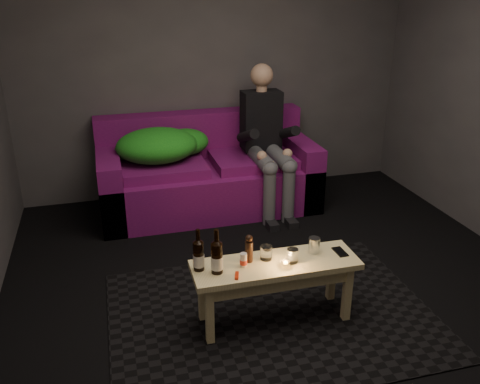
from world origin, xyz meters
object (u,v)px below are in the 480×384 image
Objects in this scene: person at (266,137)px; coffee_table at (275,273)px; steel_cup at (314,245)px; sofa at (207,175)px; beer_bottle_a at (199,255)px; beer_bottle_b at (217,257)px.

coffee_table is at bearing -106.27° from person.
steel_cup is (-0.24, -1.74, -0.23)m from person.
sofa is 1.94m from steel_cup.
sofa is at bearing 162.96° from person.
sofa reaches higher than coffee_table.
beer_bottle_a is (-0.49, 0.04, 0.18)m from coffee_table.
beer_bottle_a is at bearing -103.49° from sofa.
steel_cup is (0.29, 0.06, 0.13)m from coffee_table.
sofa is 7.08× the size of beer_bottle_b.
person reaches higher than beer_bottle_a.
beer_bottle_a is 0.95× the size of beer_bottle_b.
beer_bottle_b is at bearing -116.70° from person.
person is at bearing 59.93° from beer_bottle_a.
beer_bottle_a is at bearing 147.88° from beer_bottle_b.
beer_bottle_b is 0.68m from steel_cup.
beer_bottle_a is at bearing -178.97° from steel_cup.
sofa is at bearing 90.85° from coffee_table.
beer_bottle_b is at bearing -100.27° from sofa.
beer_bottle_b is at bearing -32.12° from beer_bottle_a.
coffee_table is 10.46× the size of steel_cup.
beer_bottle_b is 2.84× the size of steel_cup.
coffee_table is 3.68× the size of beer_bottle_b.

